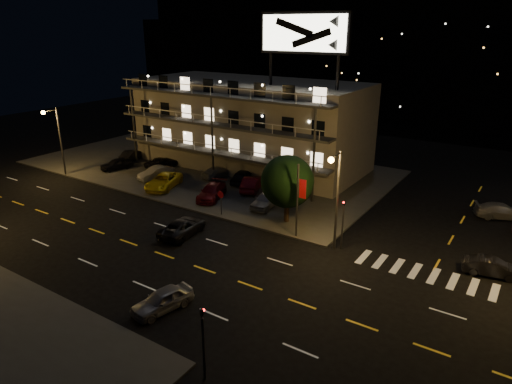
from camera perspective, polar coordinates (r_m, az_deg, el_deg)
The scene contains 25 objects.
ground at distance 35.05m, azimuth -9.01°, elevation -8.65°, with size 140.00×140.00×0.00m, color black.
curb_nw at distance 57.54m, azimuth -6.16°, elevation 3.16°, with size 44.00×24.00×0.15m, color #3C3C39.
motel at distance 56.91m, azimuth -0.65°, elevation 8.56°, with size 28.00×13.80×18.10m.
hill_backdrop at distance 95.26m, azimuth 17.38°, elevation 16.11°, with size 120.00×25.00×24.00m.
streetlight_nw at distance 57.30m, azimuth -23.63°, elevation 6.57°, with size 0.44×1.92×8.00m.
streetlight_nc at distance 34.90m, azimuth 9.95°, elevation 0.11°, with size 0.44×1.92×8.00m.
signal_nw at distance 36.08m, azimuth 10.82°, elevation -3.36°, with size 0.20×0.27×4.60m.
signal_sw at distance 23.25m, azimuth -6.64°, elevation -17.49°, with size 0.20×0.27×4.60m.
banner_north at distance 37.19m, azimuth 5.30°, elevation -0.92°, with size 0.83×0.16×6.40m.
stop_sign at distance 42.04m, azimuth -4.41°, elevation -0.87°, with size 0.91×0.11×2.61m.
tree at distance 39.92m, azimuth 3.89°, elevation 1.15°, with size 4.85×4.67×6.11m.
lot_car_0 at distance 58.34m, azimuth -17.02°, elevation 3.39°, with size 1.59×3.95×1.34m, color black.
lot_car_1 at distance 53.52m, azimuth -12.42°, elevation 2.36°, with size 1.47×4.21×1.39m, color #949499.
lot_car_2 at distance 50.25m, azimuth -11.50°, elevation 1.33°, with size 2.49×5.41×1.50m, color yellow.
lot_car_3 at distance 46.48m, azimuth -5.54°, elevation 0.06°, with size 1.99×4.90×1.42m, color #550C13.
lot_car_4 at distance 44.08m, azimuth 1.28°, elevation -0.95°, with size 1.75×4.34×1.48m, color #949499.
lot_car_5 at distance 61.78m, azimuth -15.19°, elevation 4.49°, with size 1.46×4.20×1.38m, color black.
lot_car_6 at distance 57.78m, azimuth -11.67°, elevation 3.63°, with size 2.02×4.38×1.22m, color black.
lot_car_7 at distance 52.98m, azimuth -4.79°, elevation 2.50°, with size 1.74×4.28×1.24m, color #949499.
lot_car_8 at distance 50.90m, azimuth -1.61°, elevation 1.98°, with size 1.77×4.41×1.50m, color black.
lot_car_9 at distance 48.53m, azimuth -0.53°, elevation 1.09°, with size 1.62×4.65×1.53m, color #550C13.
side_car_0 at distance 36.66m, azimuth 27.43°, elevation -8.35°, with size 1.37×3.92×1.29m, color black.
side_car_2 at distance 47.65m, azimuth 28.35°, elevation -2.10°, with size 1.89×4.66×1.35m, color #949499.
road_car_east at distance 29.65m, azimuth -11.61°, elevation -13.08°, with size 1.62×4.02×1.37m, color #949499.
road_car_west at distance 39.14m, azimuth -9.14°, elevation -4.36°, with size 2.25×4.88×1.36m, color black.
Camera 1 is at (21.18, -22.39, 16.69)m, focal length 32.00 mm.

